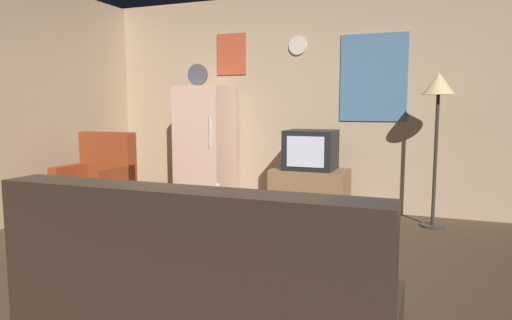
{
  "coord_description": "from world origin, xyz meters",
  "views": [
    {
      "loc": [
        1.58,
        -3.07,
        1.25
      ],
      "look_at": [
        0.05,
        0.9,
        0.75
      ],
      "focal_mm": 32.04,
      "sensor_mm": 36.0,
      "label": 1
    }
  ],
  "objects_px": {
    "crt_tv": "(311,150)",
    "standing_lamp": "(438,96)",
    "wine_glass": "(217,192)",
    "armchair": "(97,189)",
    "tv_stand": "(310,193)",
    "fridge": "(205,146)",
    "coffee_table": "(206,228)",
    "mug_ceramic_tan": "(193,200)",
    "remote_control": "(198,200)",
    "couch": "(206,310)",
    "mug_ceramic_white": "(208,196)"
  },
  "relations": [
    {
      "from": "remote_control",
      "to": "tv_stand",
      "type": "bearing_deg",
      "value": 82.81
    },
    {
      "from": "tv_stand",
      "to": "standing_lamp",
      "type": "relative_size",
      "value": 0.53
    },
    {
      "from": "mug_ceramic_tan",
      "to": "tv_stand",
      "type": "bearing_deg",
      "value": 73.91
    },
    {
      "from": "coffee_table",
      "to": "wine_glass",
      "type": "bearing_deg",
      "value": 46.49
    },
    {
      "from": "standing_lamp",
      "to": "mug_ceramic_white",
      "type": "relative_size",
      "value": 17.67
    },
    {
      "from": "fridge",
      "to": "coffee_table",
      "type": "height_order",
      "value": "fridge"
    },
    {
      "from": "standing_lamp",
      "to": "fridge",
      "type": "bearing_deg",
      "value": 177.64
    },
    {
      "from": "fridge",
      "to": "tv_stand",
      "type": "distance_m",
      "value": 1.49
    },
    {
      "from": "fridge",
      "to": "crt_tv",
      "type": "bearing_deg",
      "value": -6.09
    },
    {
      "from": "fridge",
      "to": "mug_ceramic_tan",
      "type": "distance_m",
      "value": 2.14
    },
    {
      "from": "crt_tv",
      "to": "couch",
      "type": "relative_size",
      "value": 0.32
    },
    {
      "from": "couch",
      "to": "mug_ceramic_tan",
      "type": "bearing_deg",
      "value": 120.98
    },
    {
      "from": "armchair",
      "to": "standing_lamp",
      "type": "bearing_deg",
      "value": 15.35
    },
    {
      "from": "couch",
      "to": "coffee_table",
      "type": "bearing_deg",
      "value": 117.23
    },
    {
      "from": "fridge",
      "to": "coffee_table",
      "type": "bearing_deg",
      "value": -62.58
    },
    {
      "from": "tv_stand",
      "to": "mug_ceramic_tan",
      "type": "distance_m",
      "value": 1.87
    },
    {
      "from": "mug_ceramic_tan",
      "to": "remote_control",
      "type": "relative_size",
      "value": 0.6
    },
    {
      "from": "fridge",
      "to": "crt_tv",
      "type": "xyz_separation_m",
      "value": [
        1.41,
        -0.15,
        0.01
      ]
    },
    {
      "from": "fridge",
      "to": "mug_ceramic_tan",
      "type": "bearing_deg",
      "value": -65.44
    },
    {
      "from": "standing_lamp",
      "to": "tv_stand",
      "type": "bearing_deg",
      "value": -178.35
    },
    {
      "from": "crt_tv",
      "to": "armchair",
      "type": "height_order",
      "value": "crt_tv"
    },
    {
      "from": "tv_stand",
      "to": "remote_control",
      "type": "xyz_separation_m",
      "value": [
        -0.53,
        -1.66,
        0.2
      ]
    },
    {
      "from": "wine_glass",
      "to": "mug_ceramic_white",
      "type": "distance_m",
      "value": 0.08
    },
    {
      "from": "fridge",
      "to": "wine_glass",
      "type": "bearing_deg",
      "value": -59.82
    },
    {
      "from": "wine_glass",
      "to": "armchair",
      "type": "relative_size",
      "value": 0.16
    },
    {
      "from": "crt_tv",
      "to": "mug_ceramic_tan",
      "type": "bearing_deg",
      "value": -106.27
    },
    {
      "from": "crt_tv",
      "to": "mug_ceramic_white",
      "type": "bearing_deg",
      "value": -106.94
    },
    {
      "from": "tv_stand",
      "to": "remote_control",
      "type": "relative_size",
      "value": 5.6
    },
    {
      "from": "mug_ceramic_white",
      "to": "fridge",
      "type": "bearing_deg",
      "value": 117.92
    },
    {
      "from": "standing_lamp",
      "to": "wine_glass",
      "type": "height_order",
      "value": "standing_lamp"
    },
    {
      "from": "standing_lamp",
      "to": "coffee_table",
      "type": "distance_m",
      "value": 2.69
    },
    {
      "from": "mug_ceramic_tan",
      "to": "remote_control",
      "type": "bearing_deg",
      "value": 97.83
    },
    {
      "from": "tv_stand",
      "to": "crt_tv",
      "type": "distance_m",
      "value": 0.49
    },
    {
      "from": "crt_tv",
      "to": "standing_lamp",
      "type": "bearing_deg",
      "value": 1.7
    },
    {
      "from": "crt_tv",
      "to": "coffee_table",
      "type": "bearing_deg",
      "value": -106.47
    },
    {
      "from": "mug_ceramic_tan",
      "to": "couch",
      "type": "distance_m",
      "value": 1.63
    },
    {
      "from": "crt_tv",
      "to": "standing_lamp",
      "type": "distance_m",
      "value": 1.43
    },
    {
      "from": "tv_stand",
      "to": "wine_glass",
      "type": "bearing_deg",
      "value": -104.63
    },
    {
      "from": "coffee_table",
      "to": "remote_control",
      "type": "xyz_separation_m",
      "value": [
        -0.06,
        -0.02,
        0.24
      ]
    },
    {
      "from": "crt_tv",
      "to": "mug_ceramic_tan",
      "type": "xyz_separation_m",
      "value": [
        -0.52,
        -1.79,
        -0.27
      ]
    },
    {
      "from": "mug_ceramic_tan",
      "to": "couch",
      "type": "height_order",
      "value": "couch"
    },
    {
      "from": "mug_ceramic_white",
      "to": "mug_ceramic_tan",
      "type": "relative_size",
      "value": 1.0
    },
    {
      "from": "coffee_table",
      "to": "mug_ceramic_tan",
      "type": "distance_m",
      "value": 0.32
    },
    {
      "from": "armchair",
      "to": "tv_stand",
      "type": "bearing_deg",
      "value": 22.8
    },
    {
      "from": "wine_glass",
      "to": "couch",
      "type": "bearing_deg",
      "value": -65.84
    },
    {
      "from": "tv_stand",
      "to": "remote_control",
      "type": "distance_m",
      "value": 1.75
    },
    {
      "from": "tv_stand",
      "to": "couch",
      "type": "distance_m",
      "value": 3.19
    },
    {
      "from": "remote_control",
      "to": "couch",
      "type": "distance_m",
      "value": 1.75
    },
    {
      "from": "crt_tv",
      "to": "mug_ceramic_tan",
      "type": "distance_m",
      "value": 1.88
    },
    {
      "from": "fridge",
      "to": "remote_control",
      "type": "distance_m",
      "value": 2.02
    }
  ]
}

